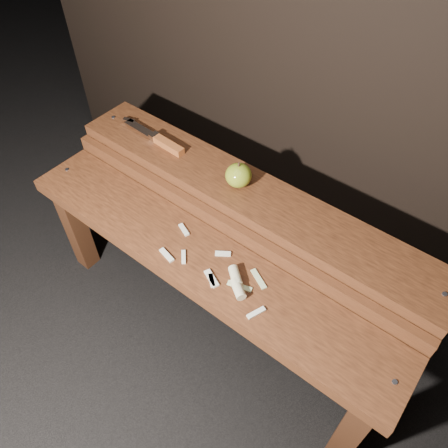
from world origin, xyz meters
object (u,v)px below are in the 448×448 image
Objects in this scene: bench_front_tier at (197,272)px; bench_rear_tier at (246,211)px; apple at (239,175)px; knife at (161,141)px.

bench_rear_tier is at bearing 90.00° from bench_front_tier.
bench_front_tier is at bearing -81.40° from apple.
bench_front_tier is 0.23m from bench_rear_tier.
knife is at bearing -179.63° from apple.
apple is at bearing 98.60° from bench_front_tier.
bench_rear_tier is 4.39× the size of knife.
apple reaches higher than knife.
apple is at bearing 0.37° from knife.
apple is at bearing 172.95° from bench_rear_tier.
bench_front_tier is at bearing -34.33° from knife.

